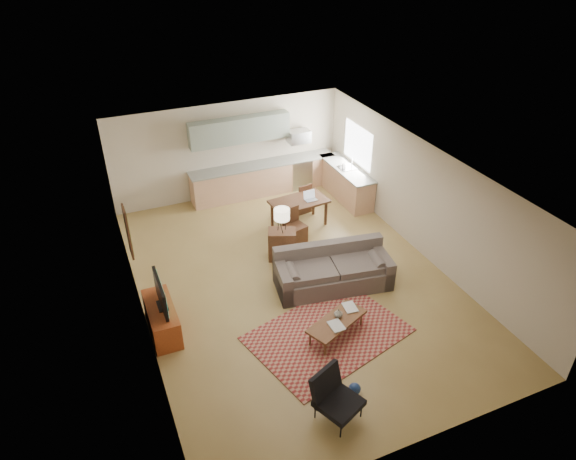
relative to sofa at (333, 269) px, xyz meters
name	(u,v)px	position (x,y,z in m)	size (l,w,h in m)	color
room	(294,229)	(-0.72, 0.51, 0.90)	(9.00, 9.00, 9.00)	olive
kitchen_counter_back	(264,178)	(0.18, 4.69, 0.01)	(4.26, 0.64, 0.92)	tan
kitchen_counter_right	(346,183)	(2.21, 3.51, 0.01)	(0.64, 2.26, 0.92)	tan
kitchen_range	(299,172)	(1.28, 4.69, 0.00)	(0.62, 0.62, 0.90)	#A5A8AD
kitchen_microwave	(299,136)	(1.28, 4.71, 1.10)	(0.62, 0.40, 0.35)	#A5A8AD
upper_cabinets	(240,130)	(-0.42, 4.84, 1.50)	(2.80, 0.34, 0.70)	gray
window_right	(358,145)	(2.51, 3.51, 1.10)	(0.02, 1.40, 1.05)	white
wall_art_left	(128,232)	(-3.93, 1.41, 1.10)	(0.06, 0.42, 1.10)	olive
triptych	(224,137)	(-0.82, 4.98, 1.30)	(1.70, 0.04, 0.50)	#FFF0C8
rug	(328,334)	(-0.79, -1.33, -0.44)	(2.88, 1.99, 0.02)	maroon
sofa	(333,269)	(0.00, 0.00, 0.00)	(2.57, 1.12, 0.89)	#554A45
coffee_table	(336,328)	(-0.65, -1.41, -0.25)	(1.28, 0.51, 0.39)	#543019
book_a	(331,328)	(-0.86, -1.55, -0.05)	(0.25, 0.34, 0.03)	#840806
book_b	(344,308)	(-0.37, -1.17, -0.05)	(0.28, 0.36, 0.03)	navy
vase	(338,313)	(-0.58, -1.32, 0.02)	(0.20, 0.20, 0.17)	black
armchair	(339,399)	(-1.50, -3.10, -0.03)	(0.74, 0.74, 0.84)	black
tv_credenza	(162,319)	(-3.69, 0.03, -0.14)	(0.51, 1.31, 0.61)	#903716
tv	(160,294)	(-3.64, 0.03, 0.46)	(0.10, 1.01, 0.61)	black
console_table	(282,244)	(-0.60, 1.42, -0.08)	(0.64, 0.42, 0.74)	#3C2214
table_lamp	(282,220)	(-0.60, 1.42, 0.59)	(0.36, 0.36, 0.59)	beige
dining_table	(299,213)	(0.37, 2.62, -0.08)	(1.44, 0.82, 0.73)	#3C2214
dining_chair_near	(296,226)	(0.00, 1.95, -0.01)	(0.42, 0.44, 0.88)	#3C2214
dining_chair_far	(301,197)	(0.73, 3.28, -0.02)	(0.41, 0.43, 0.86)	#3C2214
laptop	(311,196)	(0.65, 2.52, 0.40)	(0.31, 0.23, 0.23)	#A5A8AD
soap_bottle	(344,165)	(2.11, 3.50, 0.57)	(0.10, 0.10, 0.19)	#FFF0C8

